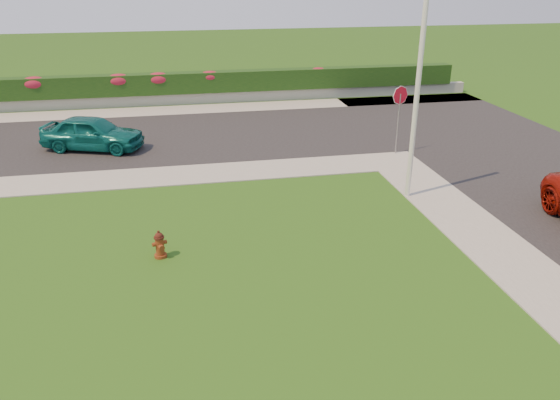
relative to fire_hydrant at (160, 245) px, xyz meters
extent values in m
plane|color=black|center=(1.86, -2.96, -0.36)|extent=(120.00, 120.00, 0.00)
cube|color=black|center=(-3.14, 11.04, -0.34)|extent=(26.00, 8.00, 0.04)
cube|color=gray|center=(-4.14, 6.04, -0.34)|extent=(24.00, 2.00, 0.04)
cube|color=gray|center=(8.86, 6.04, -0.34)|extent=(2.00, 2.00, 0.04)
cube|color=gray|center=(0.86, 16.04, -0.34)|extent=(34.00, 2.00, 0.04)
cube|color=gray|center=(0.86, 17.54, -0.06)|extent=(34.00, 0.40, 0.60)
cube|color=black|center=(0.86, 17.64, 0.79)|extent=(32.00, 0.90, 1.10)
cylinder|color=#50130C|center=(0.00, 0.01, -0.32)|extent=(0.32, 0.32, 0.08)
cylinder|color=#50130C|center=(0.00, 0.01, -0.04)|extent=(0.22, 0.22, 0.49)
cylinder|color=black|center=(0.00, 0.01, 0.21)|extent=(0.27, 0.27, 0.05)
sphere|color=black|center=(0.00, 0.01, 0.24)|extent=(0.22, 0.22, 0.22)
cylinder|color=black|center=(0.00, 0.01, 0.36)|extent=(0.07, 0.07, 0.07)
cylinder|color=#50130C|center=(-0.14, -0.04, 0.04)|extent=(0.12, 0.13, 0.10)
cylinder|color=#50130C|center=(0.13, 0.05, 0.04)|extent=(0.12, 0.13, 0.10)
cylinder|color=#50130C|center=(0.04, -0.13, -0.02)|extent=(0.17, 0.15, 0.14)
imported|color=#0B5653|center=(-2.74, 9.78, 0.38)|extent=(4.42, 2.91, 1.40)
cylinder|color=silver|center=(7.95, 2.61, 2.95)|extent=(0.16, 0.16, 6.61)
cylinder|color=slate|center=(9.30, 6.94, 0.86)|extent=(0.06, 0.06, 2.44)
cylinder|color=#B00B22|center=(9.30, 6.94, 2.03)|extent=(0.68, 0.26, 0.71)
cylinder|color=white|center=(9.30, 6.94, 2.03)|extent=(0.72, 0.26, 0.75)
ellipsoid|color=#A11B39|center=(-6.44, 17.54, 1.07)|extent=(1.38, 0.88, 0.69)
ellipsoid|color=#A11B39|center=(-2.19, 17.54, 1.07)|extent=(1.36, 0.87, 0.68)
ellipsoid|color=#A11B39|center=(-0.11, 17.54, 1.07)|extent=(1.35, 0.87, 0.68)
ellipsoid|color=#A11B39|center=(2.66, 17.54, 1.10)|extent=(1.21, 0.78, 0.60)
ellipsoid|color=#A11B39|center=(8.81, 17.54, 1.13)|extent=(1.07, 0.68, 0.53)
camera|label=1|loc=(0.65, -12.86, 6.57)|focal=35.00mm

